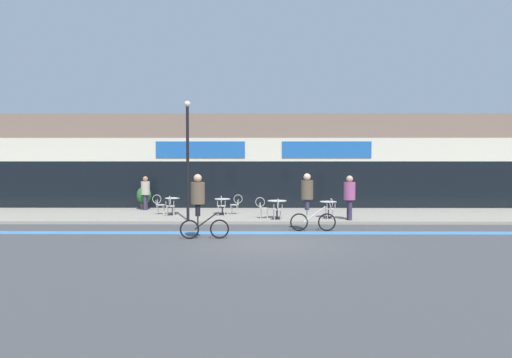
% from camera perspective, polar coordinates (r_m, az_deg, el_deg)
% --- Properties ---
extents(ground_plane, '(120.00, 120.00, 0.00)m').
position_cam_1_polar(ground_plane, '(15.84, 1.16, -7.38)').
color(ground_plane, '#424244').
extents(sidewalk_slab, '(40.00, 5.50, 0.12)m').
position_cam_1_polar(sidewalk_slab, '(23.01, 0.91, -4.16)').
color(sidewalk_slab, gray).
rests_on(sidewalk_slab, ground).
extents(storefront_facade, '(40.00, 4.06, 4.98)m').
position_cam_1_polar(storefront_facade, '(27.56, 0.82, 1.98)').
color(storefront_facade, '#7F6656').
rests_on(storefront_facade, ground).
extents(bike_lane_stripe, '(36.00, 0.70, 0.01)m').
position_cam_1_polar(bike_lane_stripe, '(18.04, 1.06, -6.16)').
color(bike_lane_stripe, '#3D7AB7').
rests_on(bike_lane_stripe, ground).
extents(bistro_table_0, '(0.68, 0.68, 0.76)m').
position_cam_1_polar(bistro_table_0, '(23.07, -9.52, -2.68)').
color(bistro_table_0, black).
rests_on(bistro_table_0, sidewalk_slab).
extents(bistro_table_1, '(0.71, 0.71, 0.71)m').
position_cam_1_polar(bistro_table_1, '(22.88, -3.86, -2.76)').
color(bistro_table_1, black).
rests_on(bistro_table_1, sidewalk_slab).
extents(bistro_table_2, '(0.79, 0.79, 0.77)m').
position_cam_1_polar(bistro_table_2, '(21.25, 2.42, -3.04)').
color(bistro_table_2, black).
rests_on(bistro_table_2, sidewalk_slab).
extents(bistro_table_3, '(0.72, 0.72, 0.70)m').
position_cam_1_polar(bistro_table_3, '(21.75, 8.25, -3.07)').
color(bistro_table_3, black).
rests_on(bistro_table_3, sidewalk_slab).
extents(cafe_chair_0_near, '(0.41, 0.58, 0.90)m').
position_cam_1_polar(cafe_chair_0_near, '(22.46, -9.79, -2.87)').
color(cafe_chair_0_near, '#B7B2AD').
rests_on(cafe_chair_0_near, sidewalk_slab).
extents(cafe_chair_0_side, '(0.57, 0.40, 0.90)m').
position_cam_1_polar(cafe_chair_0_side, '(23.19, -11.04, -2.71)').
color(cafe_chair_0_side, '#B7B2AD').
rests_on(cafe_chair_0_side, sidewalk_slab).
extents(cafe_chair_1_near, '(0.42, 0.58, 0.90)m').
position_cam_1_polar(cafe_chair_1_near, '(22.26, -3.98, -2.89)').
color(cafe_chair_1_near, '#B7B2AD').
rests_on(cafe_chair_1_near, sidewalk_slab).
extents(cafe_chair_1_side, '(0.60, 0.45, 0.90)m').
position_cam_1_polar(cafe_chair_1_side, '(22.84, -2.30, -2.75)').
color(cafe_chair_1_side, '#B7B2AD').
rests_on(cafe_chair_1_side, sidewalk_slab).
extents(cafe_chair_2_near, '(0.44, 0.59, 0.90)m').
position_cam_1_polar(cafe_chair_2_near, '(20.63, 2.50, -3.31)').
color(cafe_chair_2_near, '#B7B2AD').
rests_on(cafe_chair_2_near, sidewalk_slab).
extents(cafe_chair_2_side, '(0.59, 0.43, 0.90)m').
position_cam_1_polar(cafe_chair_2_side, '(21.24, 0.73, -3.14)').
color(cafe_chair_2_side, '#B7B2AD').
rests_on(cafe_chair_2_side, sidewalk_slab).
extents(cafe_chair_3_near, '(0.45, 0.60, 0.90)m').
position_cam_1_polar(cafe_chair_3_near, '(21.14, 8.51, -3.19)').
color(cafe_chair_3_near, '#B7B2AD').
rests_on(cafe_chair_3_near, sidewalk_slab).
extents(planter_pot, '(0.71, 0.71, 1.14)m').
position_cam_1_polar(planter_pot, '(25.56, -12.69, -1.99)').
color(planter_pot, '#232326').
rests_on(planter_pot, sidewalk_slab).
extents(lamp_post, '(0.26, 0.26, 4.90)m').
position_cam_1_polar(lamp_post, '(20.61, -7.82, 3.16)').
color(lamp_post, black).
rests_on(lamp_post, sidewalk_slab).
extents(cyclist_0, '(1.69, 0.48, 2.13)m').
position_cam_1_polar(cyclist_0, '(18.42, 6.00, -2.07)').
color(cyclist_0, black).
rests_on(cyclist_0, ground).
extents(cyclist_1, '(1.64, 0.56, 2.16)m').
position_cam_1_polar(cyclist_1, '(16.68, -6.53, -2.39)').
color(cyclist_1, black).
rests_on(cyclist_1, ground).
extents(pedestrian_near_end, '(0.47, 0.47, 1.67)m').
position_cam_1_polar(pedestrian_near_end, '(25.19, -12.53, -1.24)').
color(pedestrian_near_end, '#382D47').
rests_on(pedestrian_near_end, sidewalk_slab).
extents(pedestrian_far_end, '(0.54, 0.54, 1.85)m').
position_cam_1_polar(pedestrian_far_end, '(21.01, 10.64, -1.66)').
color(pedestrian_far_end, '#382D47').
rests_on(pedestrian_far_end, sidewalk_slab).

